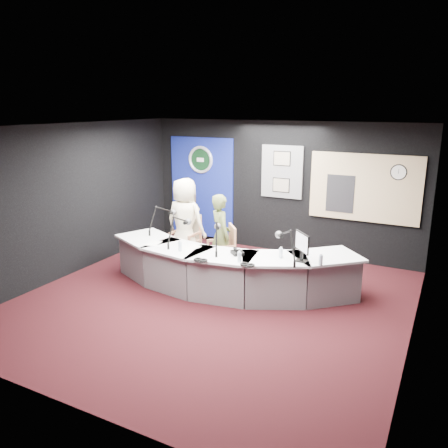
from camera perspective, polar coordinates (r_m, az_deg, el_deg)
The scene contains 33 objects.
ground at distance 7.45m, azimuth -1.47°, elevation -9.81°, with size 6.00×6.00×0.00m, color black.
ceiling at distance 6.77m, azimuth -1.64°, elevation 12.23°, with size 6.00×6.00×0.02m, color silver.
wall_back at distance 9.66m, azimuth 7.08°, elevation 4.58°, with size 6.00×0.02×2.80m, color black.
wall_front at distance 4.71m, azimuth -19.56°, elevation -7.41°, with size 6.00×0.02×2.80m, color black.
wall_left at distance 8.80m, azimuth -18.97°, elevation 2.85°, with size 0.02×6.00×2.80m, color black.
wall_right at distance 6.18m, azimuth 23.67°, elevation -2.54°, with size 0.02×6.00×2.80m, color black.
broadcast_desk at distance 7.78m, azimuth 0.14°, elevation -5.72°, with size 4.50×1.90×0.75m, color silver, non-canonical shape.
backdrop_panel at distance 10.46m, azimuth -2.84°, elevation 4.64°, with size 1.60×0.05×2.30m, color navy.
agency_seal at distance 10.32m, azimuth -3.00°, elevation 8.15°, with size 0.63×0.63×0.07m, color silver.
seal_center at distance 10.33m, azimuth -2.98°, elevation 8.15°, with size 0.48×0.48×0.01m, color black.
pinboard at distance 9.56m, azimuth 7.36°, elevation 6.59°, with size 0.90×0.04×1.10m, color slate.
framed_photo_upper at distance 9.49m, azimuth 7.36°, elevation 8.24°, with size 0.34×0.02×0.27m, color gray.
framed_photo_lower at distance 9.57m, azimuth 7.25°, elevation 4.91°, with size 0.34×0.02×0.27m, color gray.
booth_window_frame at distance 9.16m, azimuth 17.38°, elevation 4.40°, with size 2.12×0.06×1.32m, color tan.
booth_glow at distance 9.15m, azimuth 17.37°, elevation 4.39°, with size 2.00×0.02×1.20m, color beige.
equipment_rack at distance 9.24m, azimuth 14.53°, elevation 3.75°, with size 0.55×0.02×0.75m, color black.
wall_clock at distance 8.99m, azimuth 21.29°, elevation 6.14°, with size 0.28×0.28×0.01m, color white.
armchair_left at distance 9.09m, azimuth -4.91°, elevation -2.21°, with size 0.50×0.50×0.90m, color tan, non-canonical shape.
armchair_right at distance 8.36m, azimuth -0.42°, elevation -3.72°, with size 0.50×0.50×0.88m, color tan, non-canonical shape.
draped_jacket at distance 9.26m, azimuth -4.31°, elevation -0.76°, with size 0.50×0.10×0.70m, color gray.
person_man at distance 8.97m, azimuth -4.97°, elevation 0.35°, with size 0.85×0.55×1.73m, color #FEF1CB.
person_woman at distance 8.26m, azimuth -0.43°, elevation -1.51°, with size 0.57×0.37×1.56m, color #505B2F.
computer_monitor at distance 7.02m, azimuth 9.90°, elevation -2.26°, with size 0.43×0.03×0.30m, color black.
desk_phone at distance 7.34m, azimuth 1.70°, elevation -3.68°, with size 0.21×0.17×0.05m, color black.
headphones_near at distance 6.84m, azimuth 2.99°, elevation -5.19°, with size 0.19×0.19×0.03m, color black.
headphones_far at distance 7.05m, azimuth -2.99°, elevation -4.58°, with size 0.21×0.21×0.03m, color black.
paper_stack at distance 8.02m, azimuth -8.96°, elevation -2.42°, with size 0.21×0.30×0.00m, color white.
notepad at distance 7.71m, azimuth -4.30°, elevation -2.98°, with size 0.23×0.33×0.00m, color white.
boom_mic_a at distance 8.60m, azimuth -7.92°, elevation 0.88°, with size 0.27×0.72×0.60m, color black, non-canonical shape.
boom_mic_b at distance 7.81m, azimuth -5.81°, elevation -0.49°, with size 0.16×0.74×0.60m, color black, non-canonical shape.
boom_mic_c at distance 7.42m, azimuth -0.90°, elevation -1.25°, with size 0.39×0.68×0.60m, color black, non-canonical shape.
boom_mic_d at distance 7.03m, azimuth 7.95°, elevation -2.33°, with size 0.55×0.57×0.60m, color black, non-canonical shape.
water_bottles at distance 7.17m, azimuth 2.95°, elevation -3.62°, with size 2.33×0.54×0.18m, color silver, non-canonical shape.
Camera 1 is at (3.27, -5.92, 3.13)m, focal length 36.00 mm.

